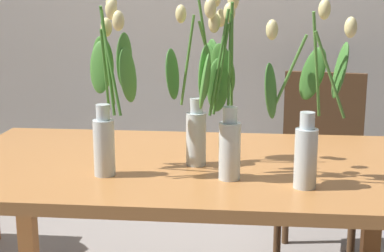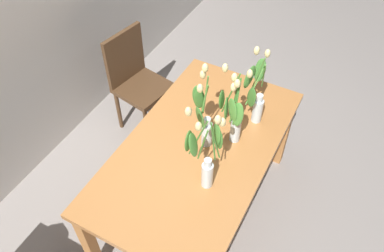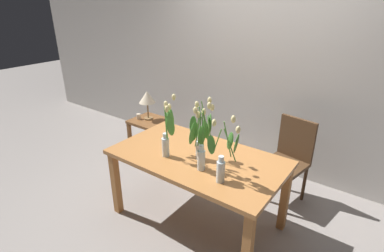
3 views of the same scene
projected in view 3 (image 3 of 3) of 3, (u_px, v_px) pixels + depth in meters
ground_plane at (197, 219)px, 3.05m from camera, size 18.00×18.00×0.00m
room_wall_rear at (267, 64)px, 3.58m from camera, size 9.00×0.10×2.70m
dining_table at (197, 164)px, 2.79m from camera, size 1.60×0.90×0.74m
tulip_vase_0 at (223, 158)px, 2.30m from camera, size 0.27×0.16×0.55m
tulip_vase_1 at (200, 144)px, 2.47m from camera, size 0.14×0.19×0.58m
tulip_vase_2 at (202, 137)px, 2.63m from camera, size 0.21×0.17×0.58m
tulip_vase_3 at (168, 132)px, 2.66m from camera, size 0.18×0.20×0.57m
dining_chair at (290, 156)px, 3.19m from camera, size 0.47×0.47×0.93m
side_table at (149, 127)px, 4.12m from camera, size 0.44×0.44×0.55m
table_lamp at (147, 98)px, 3.97m from camera, size 0.22×0.22×0.40m
pillar_candle at (139, 116)px, 4.08m from camera, size 0.06×0.06×0.07m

